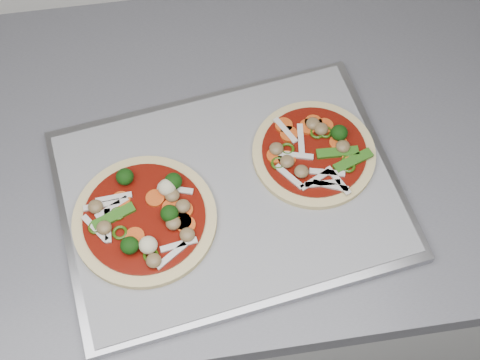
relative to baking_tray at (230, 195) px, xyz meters
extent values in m
cube|color=#98979D|center=(0.00, 0.00, 0.00)|extent=(0.50, 0.40, 0.01)
cube|color=gray|center=(0.00, 0.00, 0.01)|extent=(0.48, 0.38, 0.00)
cylinder|color=#DFC77F|center=(-0.12, -0.03, 0.01)|extent=(0.23, 0.23, 0.01)
cylinder|color=maroon|center=(-0.12, -0.03, 0.02)|extent=(0.19, 0.19, 0.00)
torus|color=#28480C|center=(-0.15, -0.05, 0.03)|extent=(0.02, 0.02, 0.00)
cube|color=silver|center=(-0.08, -0.07, 0.03)|extent=(0.05, 0.02, 0.00)
cylinder|color=orange|center=(-0.14, 0.00, 0.03)|extent=(0.03, 0.03, 0.00)
cylinder|color=orange|center=(-0.07, -0.04, 0.03)|extent=(0.03, 0.03, 0.00)
cube|color=silver|center=(-0.17, 0.00, 0.03)|extent=(0.05, 0.01, 0.00)
cube|color=silver|center=(-0.09, -0.09, 0.03)|extent=(0.04, 0.03, 0.00)
torus|color=#28480C|center=(-0.18, -0.03, 0.03)|extent=(0.03, 0.03, 0.00)
ellipsoid|color=brown|center=(-0.06, -0.02, 0.03)|extent=(0.02, 0.02, 0.01)
ellipsoid|color=brown|center=(-0.18, -0.01, 0.03)|extent=(0.03, 0.03, 0.01)
ellipsoid|color=#183E0E|center=(-0.08, -0.03, 0.03)|extent=(0.03, 0.03, 0.02)
cube|color=silver|center=(-0.07, 0.01, 0.03)|extent=(0.05, 0.02, 0.00)
ellipsoid|color=brown|center=(-0.11, -0.09, 0.03)|extent=(0.03, 0.03, 0.01)
torus|color=#28480C|center=(-0.15, -0.02, 0.03)|extent=(0.03, 0.03, 0.00)
ellipsoid|color=#183E0E|center=(-0.07, 0.01, 0.03)|extent=(0.03, 0.03, 0.02)
cube|color=silver|center=(-0.16, -0.01, 0.03)|extent=(0.05, 0.03, 0.00)
cylinder|color=orange|center=(-0.06, -0.03, 0.03)|extent=(0.03, 0.03, 0.00)
ellipsoid|color=brown|center=(-0.08, -0.05, 0.03)|extent=(0.02, 0.02, 0.01)
cube|color=silver|center=(-0.18, -0.04, 0.03)|extent=(0.03, 0.04, 0.00)
torus|color=#28480C|center=(-0.11, -0.08, 0.03)|extent=(0.03, 0.03, 0.00)
cube|color=silver|center=(-0.16, -0.03, 0.03)|extent=(0.01, 0.05, 0.00)
ellipsoid|color=brown|center=(-0.08, 0.00, 0.03)|extent=(0.03, 0.03, 0.01)
cylinder|color=orange|center=(-0.10, 0.00, 0.03)|extent=(0.03, 0.03, 0.00)
cube|color=#34701B|center=(-0.15, -0.02, 0.03)|extent=(0.06, 0.03, 0.00)
cylinder|color=orange|center=(-0.06, -0.05, 0.03)|extent=(0.03, 0.03, 0.00)
cylinder|color=orange|center=(-0.08, -0.02, 0.03)|extent=(0.04, 0.04, 0.00)
ellipsoid|color=beige|center=(-0.11, -0.07, 0.03)|extent=(0.03, 0.03, 0.02)
cube|color=silver|center=(-0.15, 0.00, 0.03)|extent=(0.05, 0.01, 0.00)
ellipsoid|color=brown|center=(-0.17, -0.04, 0.03)|extent=(0.03, 0.03, 0.01)
ellipsoid|color=brown|center=(-0.06, -0.06, 0.03)|extent=(0.03, 0.03, 0.01)
ellipsoid|color=beige|center=(-0.08, 0.01, 0.03)|extent=(0.03, 0.03, 0.02)
cylinder|color=orange|center=(-0.13, -0.05, 0.03)|extent=(0.03, 0.03, 0.00)
ellipsoid|color=#183E0E|center=(-0.14, -0.07, 0.03)|extent=(0.03, 0.03, 0.02)
ellipsoid|color=#183E0E|center=(-0.14, 0.03, 0.03)|extent=(0.03, 0.03, 0.02)
cylinder|color=#DFC77F|center=(0.12, 0.04, 0.01)|extent=(0.22, 0.22, 0.01)
cylinder|color=maroon|center=(0.12, 0.04, 0.02)|extent=(0.18, 0.18, 0.00)
ellipsoid|color=brown|center=(0.08, 0.02, 0.03)|extent=(0.03, 0.03, 0.01)
torus|color=#28480C|center=(0.07, 0.03, 0.02)|extent=(0.03, 0.03, 0.00)
cube|color=silver|center=(0.08, 0.00, 0.02)|extent=(0.04, 0.04, 0.00)
ellipsoid|color=brown|center=(0.07, 0.05, 0.03)|extent=(0.02, 0.02, 0.01)
ellipsoid|color=brown|center=(0.16, 0.04, 0.03)|extent=(0.03, 0.03, 0.01)
torus|color=#28480C|center=(0.09, 0.05, 0.02)|extent=(0.03, 0.03, 0.00)
cube|color=silver|center=(0.09, 0.08, 0.02)|extent=(0.03, 0.05, 0.00)
cube|color=silver|center=(0.12, -0.01, 0.02)|extent=(0.05, 0.01, 0.00)
cylinder|color=orange|center=(0.08, 0.03, 0.02)|extent=(0.03, 0.03, 0.00)
cube|color=silver|center=(0.13, 0.00, 0.02)|extent=(0.05, 0.02, 0.00)
ellipsoid|color=brown|center=(0.14, 0.07, 0.03)|extent=(0.03, 0.03, 0.01)
torus|color=#28480C|center=(0.13, 0.07, 0.02)|extent=(0.03, 0.03, 0.00)
ellipsoid|color=brown|center=(0.10, 0.01, 0.03)|extent=(0.02, 0.02, 0.01)
cylinder|color=orange|center=(0.17, 0.02, 0.02)|extent=(0.03, 0.03, 0.00)
cylinder|color=orange|center=(0.16, 0.05, 0.02)|extent=(0.03, 0.03, 0.00)
cube|color=silver|center=(0.15, -0.01, 0.02)|extent=(0.03, 0.05, 0.00)
cylinder|color=orange|center=(0.15, 0.08, 0.02)|extent=(0.04, 0.04, 0.00)
torus|color=#28480C|center=(0.14, 0.07, 0.02)|extent=(0.02, 0.02, 0.00)
ellipsoid|color=#183E0E|center=(0.16, 0.06, 0.03)|extent=(0.03, 0.03, 0.02)
cylinder|color=orange|center=(0.07, 0.04, 0.02)|extent=(0.03, 0.03, 0.00)
cube|color=#34701B|center=(0.15, 0.03, 0.02)|extent=(0.06, 0.02, 0.00)
cube|color=#34701B|center=(0.17, 0.01, 0.02)|extent=(0.06, 0.03, 0.00)
cube|color=silver|center=(0.11, 0.06, 0.02)|extent=(0.01, 0.05, 0.00)
ellipsoid|color=brown|center=(0.13, 0.08, 0.03)|extent=(0.03, 0.03, 0.01)
torus|color=#28480C|center=(0.17, 0.01, 0.02)|extent=(0.03, 0.03, 0.00)
cylinder|color=orange|center=(0.12, 0.08, 0.02)|extent=(0.03, 0.03, 0.00)
cube|color=silver|center=(0.12, -0.01, 0.02)|extent=(0.05, 0.03, 0.00)
cylinder|color=orange|center=(0.13, 0.08, 0.02)|extent=(0.03, 0.03, 0.00)
cube|color=silver|center=(0.13, -0.02, 0.02)|extent=(0.05, 0.03, 0.00)
cylinder|color=orange|center=(0.09, 0.07, 0.02)|extent=(0.03, 0.03, 0.00)
cube|color=silver|center=(0.10, 0.03, 0.02)|extent=(0.05, 0.02, 0.00)
cylinder|color=orange|center=(0.09, 0.09, 0.02)|extent=(0.03, 0.03, 0.00)
torus|color=#28480C|center=(0.16, 0.01, 0.02)|extent=(0.03, 0.03, 0.00)
camera|label=1|loc=(-0.05, -0.42, 0.81)|focal=50.00mm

